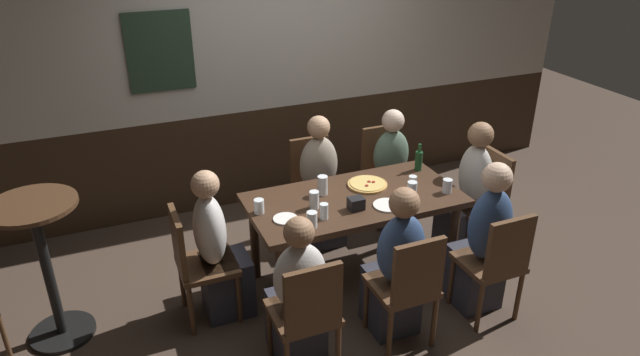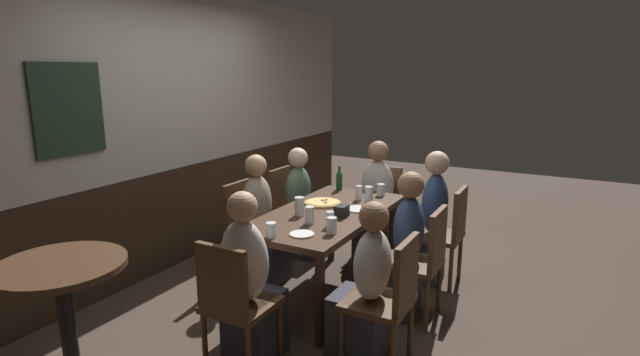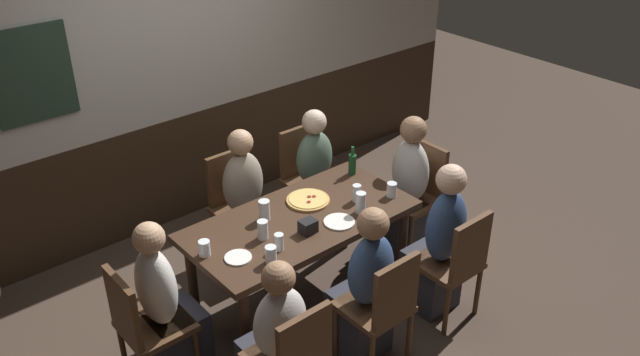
{
  "view_description": "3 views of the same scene",
  "coord_description": "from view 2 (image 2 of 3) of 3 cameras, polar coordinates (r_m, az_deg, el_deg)",
  "views": [
    {
      "loc": [
        -1.7,
        -3.39,
        2.75
      ],
      "look_at": [
        -0.23,
        0.13,
        0.88
      ],
      "focal_mm": 31.97,
      "sensor_mm": 36.0,
      "label": 1
    },
    {
      "loc": [
        -3.37,
        -1.77,
        1.89
      ],
      "look_at": [
        0.06,
        0.09,
        1.0
      ],
      "focal_mm": 27.22,
      "sensor_mm": 36.0,
      "label": 2
    },
    {
      "loc": [
        -2.37,
        -3.02,
        3.22
      ],
      "look_at": [
        0.1,
        -0.09,
        1.06
      ],
      "focal_mm": 37.18,
      "sensor_mm": 36.0,
      "label": 3
    }
  ],
  "objects": [
    {
      "name": "ground_plane",
      "position": [
        4.25,
        0.76,
        -13.53
      ],
      "size": [
        12.0,
        12.0,
        0.0
      ],
      "primitive_type": "plane",
      "color": "#423328"
    },
    {
      "name": "wall_back",
      "position": [
        4.83,
        -16.88,
        5.33
      ],
      "size": [
        6.4,
        0.13,
        2.6
      ],
      "color": "#332316",
      "rests_on": "ground_plane"
    },
    {
      "name": "dining_table",
      "position": [
        4.0,
        0.79,
        -5.16
      ],
      "size": [
        1.61,
        0.8,
        0.74
      ],
      "color": "#382316",
      "rests_on": "ground_plane"
    },
    {
      "name": "chair_head_west",
      "position": [
        3.11,
        -10.08,
        -13.92
      ],
      "size": [
        0.4,
        0.4,
        0.88
      ],
      "color": "#513521",
      "rests_on": "ground_plane"
    },
    {
      "name": "chair_right_far",
      "position": [
        5.03,
        -3.69,
        -3.25
      ],
      "size": [
        0.4,
        0.4,
        0.88
      ],
      "color": "#513521",
      "rests_on": "ground_plane"
    },
    {
      "name": "chair_mid_far",
      "position": [
        4.47,
        -8.56,
        -5.44
      ],
      "size": [
        0.4,
        0.4,
        0.88
      ],
      "color": "#513521",
      "rests_on": "ground_plane"
    },
    {
      "name": "chair_head_east",
      "position": [
        5.12,
        7.19,
        -3.05
      ],
      "size": [
        0.4,
        0.4,
        0.88
      ],
      "color": "#513521",
      "rests_on": "ground_plane"
    },
    {
      "name": "chair_right_near",
      "position": [
        4.41,
        14.66,
        -5.97
      ],
      "size": [
        0.4,
        0.4,
        0.88
      ],
      "color": "#513521",
      "rests_on": "ground_plane"
    },
    {
      "name": "chair_left_near",
      "position": [
        3.15,
        8.13,
        -13.5
      ],
      "size": [
        0.4,
        0.4,
        0.88
      ],
      "color": "#513521",
      "rests_on": "ground_plane"
    },
    {
      "name": "chair_mid_near",
      "position": [
        3.77,
        11.98,
        -9.12
      ],
      "size": [
        0.4,
        0.4,
        0.88
      ],
      "color": "#513521",
      "rests_on": "ground_plane"
    },
    {
      "name": "person_head_west",
      "position": [
        3.23,
        -8.25,
        -12.98
      ],
      "size": [
        0.37,
        0.34,
        1.16
      ],
      "color": "#2D2D38",
      "rests_on": "ground_plane"
    },
    {
      "name": "person_right_far",
      "position": [
        4.95,
        -2.09,
        -3.81
      ],
      "size": [
        0.34,
        0.37,
        1.11
      ],
      "color": "#2D2D38",
      "rests_on": "ground_plane"
    },
    {
      "name": "person_mid_far",
      "position": [
        4.38,
        -6.85,
        -5.91
      ],
      "size": [
        0.34,
        0.37,
        1.15
      ],
      "color": "#2D2D38",
      "rests_on": "ground_plane"
    },
    {
      "name": "person_head_east",
      "position": [
        4.97,
        6.51,
        -3.44
      ],
      "size": [
        0.37,
        0.34,
        1.18
      ],
      "color": "#2D2D38",
      "rests_on": "ground_plane"
    },
    {
      "name": "person_right_near",
      "position": [
        4.45,
        12.66,
        -5.56
      ],
      "size": [
        0.34,
        0.37,
        1.19
      ],
      "color": "#2D2D38",
      "rests_on": "ground_plane"
    },
    {
      "name": "person_left_near",
      "position": [
        3.22,
        5.29,
        -13.58
      ],
      "size": [
        0.34,
        0.37,
        1.09
      ],
      "color": "#2D2D38",
      "rests_on": "ground_plane"
    },
    {
      "name": "person_mid_near",
      "position": [
        3.82,
        9.61,
        -8.92
      ],
      "size": [
        0.34,
        0.37,
        1.14
      ],
      "color": "#2D2D38",
      "rests_on": "ground_plane"
    },
    {
      "name": "pizza",
      "position": [
        4.18,
        0.31,
        -2.92
      ],
      "size": [
        0.31,
        0.31,
        0.03
      ],
      "color": "tan",
      "rests_on": "dining_table"
    },
    {
      "name": "pint_glass_amber",
      "position": [
        4.31,
        4.59,
        -1.85
      ],
      "size": [
        0.06,
        0.06,
        0.13
      ],
      "color": "silver",
      "rests_on": "dining_table"
    },
    {
      "name": "tumbler_short",
      "position": [
        3.39,
        -5.76,
        -6.15
      ],
      "size": [
        0.07,
        0.07,
        0.1
      ],
      "color": "silver",
      "rests_on": "dining_table"
    },
    {
      "name": "tumbler_water",
      "position": [
        4.19,
        5.74,
        -2.19
      ],
      "size": [
        0.07,
        0.07,
        0.16
      ],
      "color": "silver",
      "rests_on": "dining_table"
    },
    {
      "name": "pint_glass_pale",
      "position": [
        3.86,
        -2.44,
        -3.46
      ],
      "size": [
        0.08,
        0.08,
        0.15
      ],
      "color": "silver",
      "rests_on": "dining_table"
    },
    {
      "name": "pint_glass_stout",
      "position": [
        3.66,
        -1.21,
        -4.48
      ],
      "size": [
        0.07,
        0.07,
        0.13
      ],
      "color": "silver",
      "rests_on": "dining_table"
    },
    {
      "name": "beer_glass_half",
      "position": [
        3.45,
        1.39,
        -5.68
      ],
      "size": [
        0.07,
        0.07,
        0.12
      ],
      "color": "silver",
      "rests_on": "dining_table"
    },
    {
      "name": "beer_glass_tall",
      "position": [
        4.49,
        7.17,
        -1.47
      ],
      "size": [
        0.07,
        0.07,
        0.11
      ],
      "color": "silver",
      "rests_on": "dining_table"
    },
    {
      "name": "highball_clear",
      "position": [
        3.58,
        1.19,
        -4.94
      ],
      "size": [
        0.06,
        0.06,
        0.12
      ],
      "color": "silver",
      "rests_on": "dining_table"
    },
    {
      "name": "beer_bottle_green",
      "position": [
        4.66,
        2.27,
        -0.32
      ],
      "size": [
        0.06,
        0.06,
        0.23
      ],
      "color": "#194723",
      "rests_on": "dining_table"
    },
    {
      "name": "plate_white_large",
      "position": [
        4.03,
        4.65,
        -3.68
      ],
      "size": [
        0.21,
        0.21,
        0.01
      ],
      "primitive_type": "cylinder",
      "color": "white",
      "rests_on": "dining_table"
    },
    {
      "name": "plate_white_small",
      "position": [
        3.43,
        -2.15,
        -6.62
      ],
      "size": [
        0.17,
        0.17,
        0.01
      ],
      "primitive_type": "cylinder",
      "color": "white",
      "rests_on": "dining_table"
    },
    {
      "name": "condiment_caddy",
      "position": [
        3.83,
        2.55,
        -3.91
      ],
      "size": [
        0.11,
        0.09,
        0.09
      ],
      "primitive_type": "cube",
      "color": "black",
      "rests_on": "dining_table"
    },
    {
      "name": "side_bar_table",
      "position": [
        2.63,
        -27.22,
        -17.63
      ],
      "size": [
        0.56,
        0.56,
        1.05
      ],
      "color": "black",
      "rests_on": "ground_plane"
    }
  ]
}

